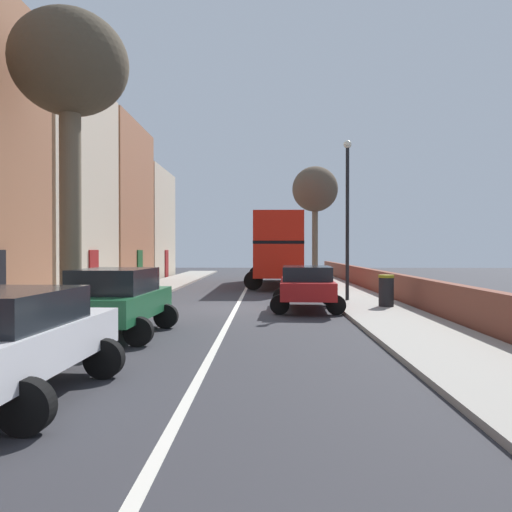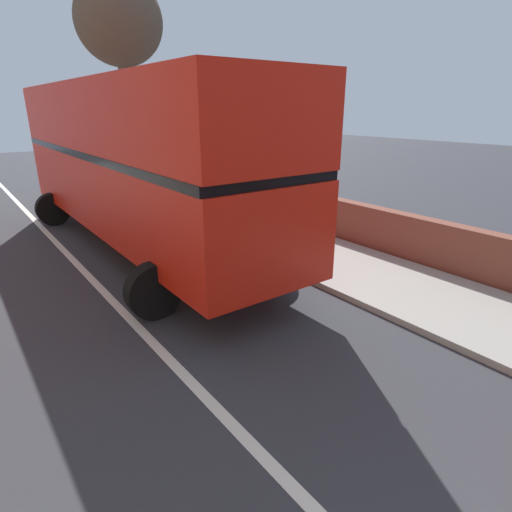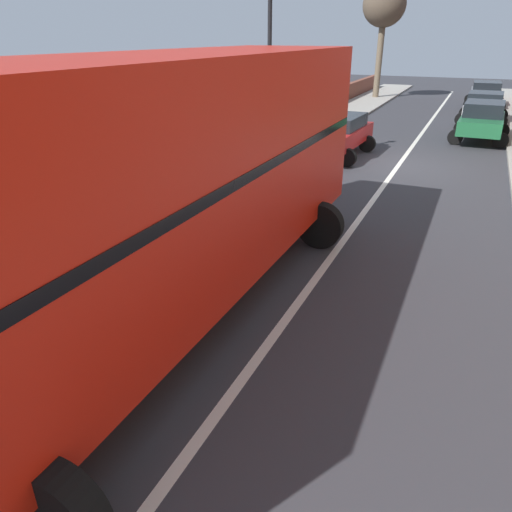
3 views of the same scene
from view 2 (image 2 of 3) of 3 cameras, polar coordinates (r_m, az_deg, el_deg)
The scene contains 2 objects.
double_decker_bus at distance 10.91m, azimuth -16.54°, elevation 12.91°, with size 3.58×11.23×4.06m.
street_tree_right_1 at distance 19.94m, azimuth -18.22°, elevation 27.96°, with size 3.46×3.46×8.36m.
Camera 2 is at (-2.12, 2.09, 3.50)m, focal length 29.23 mm.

